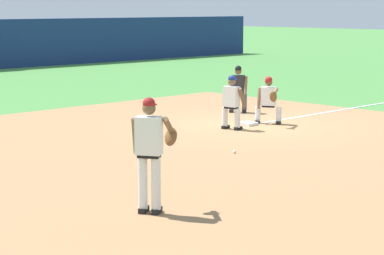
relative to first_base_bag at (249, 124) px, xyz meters
name	(u,v)px	position (x,y,z in m)	size (l,w,h in m)	color
ground_plane	(249,125)	(0.00, 0.00, -0.04)	(160.00, 160.00, 0.00)	#47843D
infield_dirt_patch	(213,157)	(-3.93, -2.42, -0.04)	(18.00, 18.00, 0.01)	#9E754C
first_base_bag	(249,124)	(0.00, 0.00, 0.00)	(0.38, 0.38, 0.09)	white
baseball	(234,152)	(-3.24, -2.44, -0.01)	(0.07, 0.07, 0.07)	white
pitcher	(151,148)	(-7.82, -4.84, 1.01)	(0.84, 0.57, 1.86)	black
first_baseman	(269,98)	(0.56, -0.23, 0.69)	(0.83, 1.02, 1.34)	black
baserunner	(232,100)	(-0.87, -0.15, 0.75)	(0.51, 0.64, 1.46)	black
umpire	(238,87)	(1.69, 1.94, 0.75)	(0.64, 0.68, 1.46)	black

